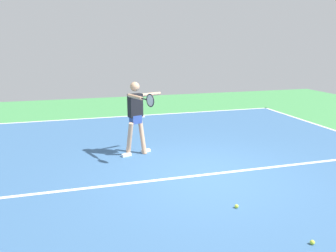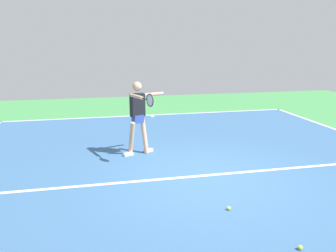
{
  "view_description": "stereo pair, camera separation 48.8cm",
  "coord_description": "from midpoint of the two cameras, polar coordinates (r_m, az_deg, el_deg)",
  "views": [
    {
      "loc": [
        2.63,
        6.19,
        2.71
      ],
      "look_at": [
        0.56,
        -0.91,
        0.9
      ],
      "focal_mm": 36.5,
      "sensor_mm": 36.0,
      "label": 1
    },
    {
      "loc": [
        2.16,
        6.31,
        2.71
      ],
      "look_at": [
        0.56,
        -0.91,
        0.9
      ],
      "focal_mm": 36.5,
      "sensor_mm": 36.0,
      "label": 2
    }
  ],
  "objects": [
    {
      "name": "court_line_service",
      "position": [
        7.27,
        4.23,
        -8.14
      ],
      "size": [
        8.17,
        0.1,
        0.01
      ],
      "primitive_type": "cube",
      "color": "white",
      "rests_on": "ground_plane"
    },
    {
      "name": "court_surface",
      "position": [
        7.22,
        4.4,
        -8.32
      ],
      "size": [
        10.89,
        12.86,
        0.0
      ],
      "primitive_type": "cube",
      "color": "#38608E",
      "rests_on": "ground_plane"
    },
    {
      "name": "court_line_centre_mark",
      "position": [
        12.94,
        -5.25,
        1.61
      ],
      "size": [
        0.1,
        0.3,
        0.01
      ],
      "primitive_type": "cube",
      "color": "white",
      "rests_on": "ground_plane"
    },
    {
      "name": "tennis_player",
      "position": [
        8.31,
        -6.97,
        2.13
      ],
      "size": [
        1.09,
        1.35,
        1.82
      ],
      "rotation": [
        0.0,
        0.0,
        0.35
      ],
      "color": "tan",
      "rests_on": "ground_plane"
    },
    {
      "name": "court_line_baseline_near",
      "position": [
        13.13,
        -5.42,
        1.78
      ],
      "size": [
        10.89,
        0.1,
        0.01
      ],
      "primitive_type": "cube",
      "color": "white",
      "rests_on": "ground_plane"
    },
    {
      "name": "ground_plane",
      "position": [
        7.22,
        4.4,
        -8.33
      ],
      "size": [
        22.41,
        22.41,
        0.0
      ],
      "primitive_type": "plane",
      "color": "#428E4C"
    },
    {
      "name": "tennis_ball_near_service_line",
      "position": [
        5.96,
        9.03,
        -13.13
      ],
      "size": [
        0.07,
        0.07,
        0.07
      ],
      "primitive_type": "sphere",
      "color": "#C6E53D",
      "rests_on": "ground_plane"
    },
    {
      "name": "tennis_ball_near_player",
      "position": [
        5.26,
        20.43,
        -17.79
      ],
      "size": [
        0.07,
        0.07,
        0.07
      ],
      "primitive_type": "sphere",
      "color": "#C6E53D",
      "rests_on": "ground_plane"
    }
  ]
}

